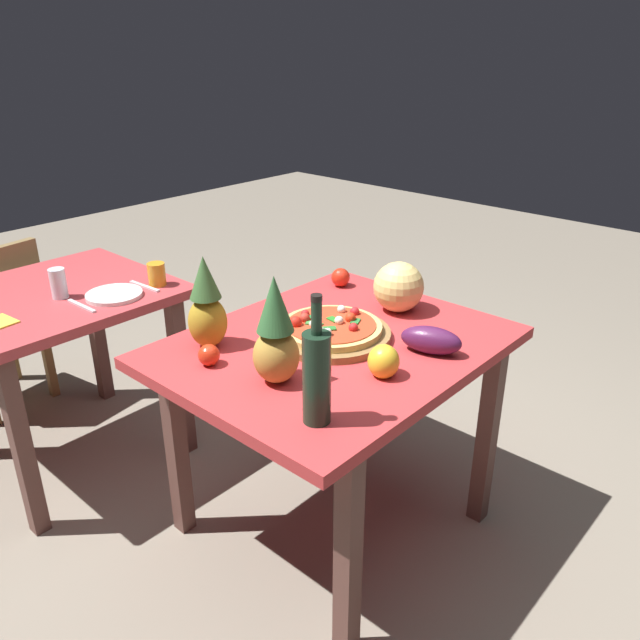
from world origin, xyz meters
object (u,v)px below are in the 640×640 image
at_px(pineapple_left, 276,336).
at_px(dinner_plate, 114,295).
at_px(pineapple_right, 207,307).
at_px(eggplant, 431,340).
at_px(background_table, 54,321).
at_px(pizza_board, 331,334).
at_px(tomato_near_board, 341,277).
at_px(wine_bottle, 317,375).
at_px(fork_utensil, 82,306).
at_px(pizza, 330,326).
at_px(tomato_at_corner, 209,355).
at_px(drinking_glass_water, 58,283).
at_px(drinking_glass_juice, 157,274).
at_px(bell_pepper, 384,361).
at_px(knife_utensil, 145,286).
at_px(melon, 399,287).
at_px(display_table, 334,368).

distance_m(pineapple_left, dinner_plate, 0.97).
relative_size(pineapple_right, eggplant, 1.56).
distance_m(background_table, pizza_board, 1.21).
distance_m(pizza_board, tomato_near_board, 0.49).
xyz_separation_m(background_table, wine_bottle, (0.04, -1.43, 0.26)).
distance_m(pineapple_left, fork_utensil, 0.98).
height_order(wine_bottle, fork_utensil, wine_bottle).
distance_m(pizza, dinner_plate, 0.93).
xyz_separation_m(tomato_at_corner, drinking_glass_water, (-0.04, 0.88, 0.03)).
distance_m(eggplant, drinking_glass_juice, 1.20).
distance_m(background_table, drinking_glass_juice, 0.46).
bearing_deg(dinner_plate, pineapple_right, -92.12).
bearing_deg(pineapple_right, bell_pepper, -68.18).
bearing_deg(eggplant, pizza_board, 112.46).
relative_size(pineapple_right, knife_utensil, 1.74).
distance_m(pizza, eggplant, 0.34).
relative_size(tomato_at_corner, drinking_glass_juice, 0.72).
relative_size(pizza, drinking_glass_water, 2.92).
height_order(pizza_board, bell_pepper, bell_pepper).
xyz_separation_m(drinking_glass_water, knife_utensil, (0.29, -0.15, -0.06)).
relative_size(bell_pepper, eggplant, 0.53).
xyz_separation_m(melon, tomato_near_board, (0.05, 0.32, -0.06)).
bearing_deg(pineapple_left, pizza, 13.41).
height_order(melon, tomato_near_board, melon).
distance_m(eggplant, tomato_at_corner, 0.71).
bearing_deg(drinking_glass_juice, tomato_at_corner, -112.88).
xyz_separation_m(drinking_glass_juice, drinking_glass_water, (-0.34, 0.17, 0.01)).
bearing_deg(bell_pepper, background_table, 104.03).
height_order(wine_bottle, tomato_near_board, wine_bottle).
xyz_separation_m(background_table, eggplant, (0.58, -1.43, 0.17)).
bearing_deg(background_table, drinking_glass_juice, -36.16).
distance_m(tomato_near_board, dinner_plate, 0.91).
relative_size(wine_bottle, eggplant, 1.81).
bearing_deg(tomato_at_corner, background_table, 92.62).
bearing_deg(display_table, knife_utensil, 98.56).
bearing_deg(display_table, tomato_near_board, 38.11).
bearing_deg(eggplant, background_table, 112.01).
bearing_deg(wine_bottle, eggplant, -0.62).
relative_size(display_table, dinner_plate, 5.11).
distance_m(pizza_board, wine_bottle, 0.53).
xyz_separation_m(pineapple_left, drinking_glass_water, (-0.11, 1.11, -0.09)).
xyz_separation_m(pineapple_right, drinking_glass_water, (-0.12, 0.77, -0.08)).
distance_m(bell_pepper, knife_utensil, 1.18).
bearing_deg(display_table, bell_pepper, -106.79).
xyz_separation_m(pizza, tomato_at_corner, (-0.40, 0.15, -0.01)).
bearing_deg(eggplant, pizza, 112.35).
distance_m(wine_bottle, tomato_near_board, 1.01).
relative_size(display_table, background_table, 1.24).
bearing_deg(melon, pizza_board, 174.84).
bearing_deg(drinking_glass_juice, display_table, -84.46).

